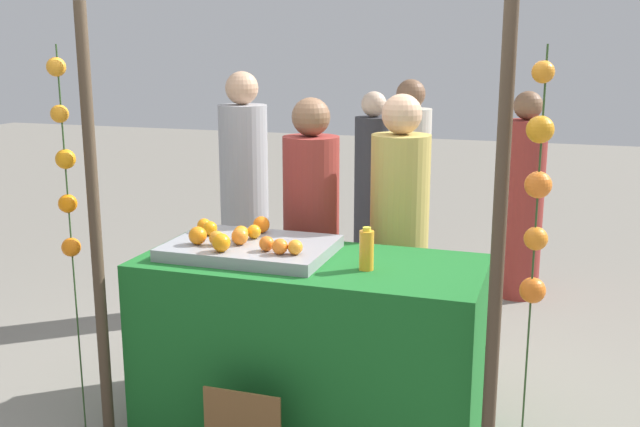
# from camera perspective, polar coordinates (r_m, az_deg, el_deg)

# --- Properties ---
(ground_plane) EXTENTS (24.00, 24.00, 0.00)m
(ground_plane) POSITION_cam_1_polar(r_m,az_deg,el_deg) (3.96, -0.70, -15.75)
(ground_plane) COLOR gray
(stall_counter) EXTENTS (1.68, 0.77, 0.87)m
(stall_counter) POSITION_cam_1_polar(r_m,az_deg,el_deg) (3.77, -0.72, -9.94)
(stall_counter) COLOR #196023
(stall_counter) RESTS_ON ground_plane
(orange_tray) EXTENTS (0.81, 0.57, 0.06)m
(orange_tray) POSITION_cam_1_polar(r_m,az_deg,el_deg) (3.74, -5.36, -2.66)
(orange_tray) COLOR gray
(orange_tray) RESTS_ON stall_counter
(orange_0) EXTENTS (0.07, 0.07, 0.07)m
(orange_0) POSITION_cam_1_polar(r_m,az_deg,el_deg) (3.49, -1.93, -2.61)
(orange_0) COLOR orange
(orange_0) RESTS_ON orange_tray
(orange_1) EXTENTS (0.08, 0.08, 0.08)m
(orange_1) POSITION_cam_1_polar(r_m,az_deg,el_deg) (3.50, -3.11, -2.56)
(orange_1) COLOR orange
(orange_1) RESTS_ON orange_tray
(orange_2) EXTENTS (0.09, 0.09, 0.09)m
(orange_2) POSITION_cam_1_polar(r_m,az_deg,el_deg) (3.56, -7.63, -2.24)
(orange_2) COLOR orange
(orange_2) RESTS_ON orange_tray
(orange_3) EXTENTS (0.09, 0.09, 0.09)m
(orange_3) POSITION_cam_1_polar(r_m,az_deg,el_deg) (3.90, -4.54, -0.86)
(orange_3) COLOR orange
(orange_3) RESTS_ON orange_tray
(orange_4) EXTENTS (0.07, 0.07, 0.07)m
(orange_4) POSITION_cam_1_polar(r_m,az_deg,el_deg) (3.79, -5.11, -1.40)
(orange_4) COLOR orange
(orange_4) RESTS_ON orange_tray
(orange_5) EXTENTS (0.07, 0.07, 0.07)m
(orange_5) POSITION_cam_1_polar(r_m,az_deg,el_deg) (3.95, -8.92, -0.91)
(orange_5) COLOR orange
(orange_5) RESTS_ON orange_tray
(orange_6) EXTENTS (0.07, 0.07, 0.07)m
(orange_6) POSITION_cam_1_polar(r_m,az_deg,el_deg) (3.56, -4.13, -2.33)
(orange_6) COLOR orange
(orange_6) RESTS_ON orange_tray
(orange_7) EXTENTS (0.07, 0.07, 0.07)m
(orange_7) POSITION_cam_1_polar(r_m,az_deg,el_deg) (3.88, -8.47, -1.14)
(orange_7) COLOR orange
(orange_7) RESTS_ON orange_tray
(orange_8) EXTENTS (0.07, 0.07, 0.07)m
(orange_8) POSITION_cam_1_polar(r_m,az_deg,el_deg) (3.68, -7.98, -1.89)
(orange_8) COLOR orange
(orange_8) RESTS_ON orange_tray
(orange_9) EXTENTS (0.09, 0.09, 0.09)m
(orange_9) POSITION_cam_1_polar(r_m,az_deg,el_deg) (3.71, -9.41, -1.69)
(orange_9) COLOR orange
(orange_9) RESTS_ON orange_tray
(orange_10) EXTENTS (0.08, 0.08, 0.08)m
(orange_10) POSITION_cam_1_polar(r_m,az_deg,el_deg) (3.75, -6.12, -1.52)
(orange_10) COLOR orange
(orange_10) RESTS_ON orange_tray
(orange_11) EXTENTS (0.08, 0.08, 0.08)m
(orange_11) POSITION_cam_1_polar(r_m,az_deg,el_deg) (3.68, -6.20, -1.77)
(orange_11) COLOR orange
(orange_11) RESTS_ON orange_tray
(juice_bottle) EXTENTS (0.07, 0.07, 0.20)m
(juice_bottle) POSITION_cam_1_polar(r_m,az_deg,el_deg) (3.45, 3.61, -2.81)
(juice_bottle) COLOR orange
(juice_bottle) RESTS_ON stall_counter
(vendor_left) EXTENTS (0.32, 0.32, 1.61)m
(vendor_left) POSITION_cam_1_polar(r_m,az_deg,el_deg) (4.30, -0.68, -2.58)
(vendor_left) COLOR maroon
(vendor_left) RESTS_ON ground_plane
(vendor_right) EXTENTS (0.33, 0.33, 1.64)m
(vendor_right) POSITION_cam_1_polar(r_m,az_deg,el_deg) (4.21, 6.08, -2.83)
(vendor_right) COLOR tan
(vendor_right) RESTS_ON ground_plane
(crowd_person_0) EXTENTS (0.31, 0.31, 1.53)m
(crowd_person_0) POSITION_cam_1_polar(r_m,az_deg,el_deg) (6.17, 4.07, 1.76)
(crowd_person_0) COLOR #333338
(crowd_person_0) RESTS_ON ground_plane
(crowd_person_1) EXTENTS (0.31, 0.31, 1.57)m
(crowd_person_1) POSITION_cam_1_polar(r_m,az_deg,el_deg) (5.78, 15.31, 0.77)
(crowd_person_1) COLOR maroon
(crowd_person_1) RESTS_ON ground_plane
(crowd_person_2) EXTENTS (0.34, 0.34, 1.72)m
(crowd_person_2) POSITION_cam_1_polar(r_m,az_deg,el_deg) (5.35, -5.84, 0.98)
(crowd_person_2) COLOR #99999E
(crowd_person_2) RESTS_ON ground_plane
(crowd_person_3) EXTENTS (0.33, 0.33, 1.65)m
(crowd_person_3) POSITION_cam_1_polar(r_m,az_deg,el_deg) (5.81, 6.81, 1.55)
(crowd_person_3) COLOR beige
(crowd_person_3) RESTS_ON ground_plane
(canopy_post_left) EXTENTS (0.06, 0.06, 2.09)m
(canopy_post_left) POSITION_cam_1_polar(r_m,az_deg,el_deg) (3.63, -16.92, -1.31)
(canopy_post_left) COLOR #473828
(canopy_post_left) RESTS_ON ground_plane
(canopy_post_right) EXTENTS (0.06, 0.06, 2.09)m
(canopy_post_right) POSITION_cam_1_polar(r_m,az_deg,el_deg) (3.00, 13.49, -4.03)
(canopy_post_right) COLOR #473828
(canopy_post_right) RESTS_ON ground_plane
(garland_strand_left) EXTENTS (0.10, 0.10, 1.90)m
(garland_strand_left) POSITION_cam_1_polar(r_m,az_deg,el_deg) (3.62, -19.08, 3.50)
(garland_strand_left) COLOR #2D4C23
(garland_strand_left) RESTS_ON ground_plane
(garland_strand_right) EXTENTS (0.11, 0.11, 1.90)m
(garland_strand_right) POSITION_cam_1_polar(r_m,az_deg,el_deg) (2.91, 16.41, 1.39)
(garland_strand_right) COLOR #2D4C23
(garland_strand_right) RESTS_ON ground_plane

